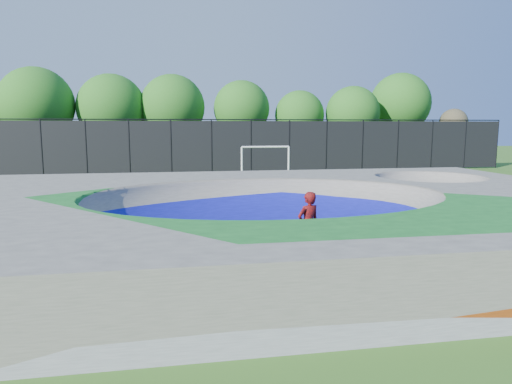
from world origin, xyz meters
TOP-DOWN VIEW (x-y plane):
  - ground at (0.00, 0.00)m, footprint 120.00×120.00m
  - skate_deck at (0.00, 0.00)m, footprint 22.00×14.00m
  - skater at (0.74, -2.05)m, footprint 0.77×0.64m
  - skateboard at (0.74, -2.05)m, footprint 0.80×0.53m
  - soccer_goal at (3.26, 16.64)m, footprint 3.33×0.12m
  - fence at (0.00, 21.00)m, footprint 48.09×0.09m
  - treeline at (-3.15, 26.52)m, footprint 50.59×6.97m

SIDE VIEW (x-z plane):
  - ground at x=0.00m, z-range 0.00..0.00m
  - skateboard at x=0.74m, z-range 0.00..0.05m
  - skate_deck at x=0.00m, z-range 0.00..1.50m
  - skater at x=0.74m, z-range 0.00..1.82m
  - soccer_goal at x=3.26m, z-range 0.43..2.63m
  - fence at x=0.00m, z-range 0.08..4.12m
  - treeline at x=-3.15m, z-range 0.78..9.23m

